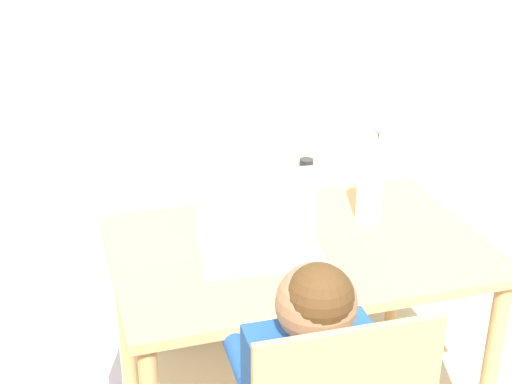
% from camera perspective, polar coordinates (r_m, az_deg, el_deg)
% --- Properties ---
extents(wall_back, '(6.40, 0.05, 2.50)m').
position_cam_1_polar(wall_back, '(2.66, -0.66, 13.60)').
color(wall_back, white).
rests_on(wall_back, ground_plane).
extents(dining_table, '(1.14, 0.74, 0.70)m').
position_cam_1_polar(dining_table, '(2.23, 3.37, -6.21)').
color(dining_table, tan).
rests_on(dining_table, ground_plane).
extents(laptop, '(0.39, 0.30, 0.25)m').
position_cam_1_polar(laptop, '(2.14, 0.23, -3.11)').
color(laptop, '#B2B2B7').
rests_on(laptop, dining_table).
extents(flower_vase, '(0.08, 0.08, 0.34)m').
position_cam_1_polar(flower_vase, '(2.29, 9.17, 1.02)').
color(flower_vase, silver).
rests_on(flower_vase, dining_table).
extents(water_bottle, '(0.07, 0.07, 0.23)m').
position_cam_1_polar(water_bottle, '(2.25, 3.97, -0.28)').
color(water_bottle, silver).
rests_on(water_bottle, dining_table).
extents(cardboard_panel, '(0.87, 0.13, 0.81)m').
position_cam_1_polar(cardboard_panel, '(2.89, 3.50, -3.38)').
color(cardboard_panel, silver).
rests_on(cardboard_panel, ground_plane).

